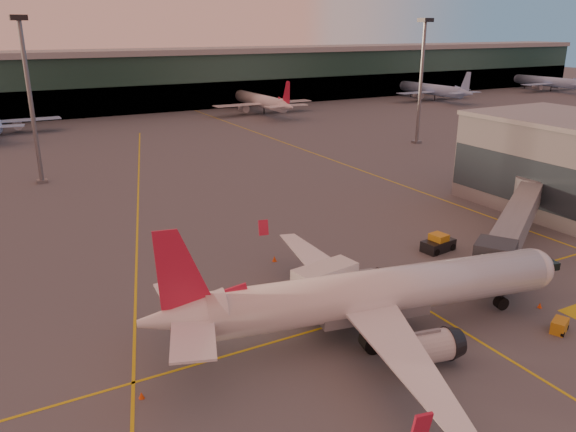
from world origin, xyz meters
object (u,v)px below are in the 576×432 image
main_airplane (370,295)px  gpu_cart (560,326)px  pushback_tug (438,244)px  catering_truck (325,286)px

main_airplane → gpu_cart: bearing=-16.3°
pushback_tug → main_airplane: bearing=-155.8°
main_airplane → catering_truck: size_ratio=5.93×
catering_truck → pushback_tug: size_ratio=1.48×
main_airplane → catering_truck: bearing=114.8°
main_airplane → gpu_cart: 16.13m
gpu_cart → pushback_tug: 18.57m
main_airplane → catering_truck: (-1.14, 4.78, -0.99)m
main_airplane → catering_truck: 5.02m
catering_truck → main_airplane: bearing=-84.7°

